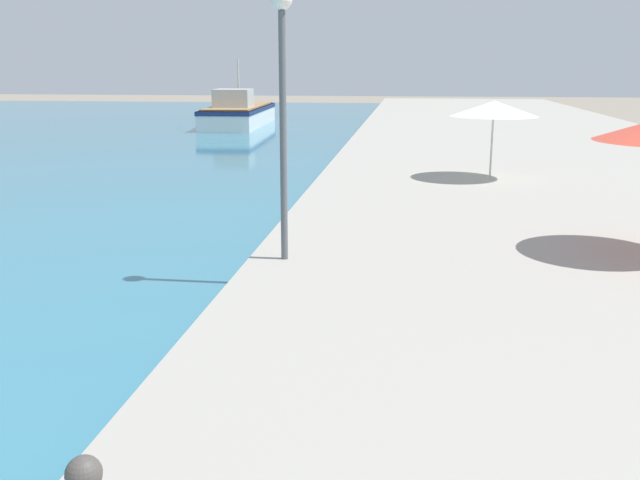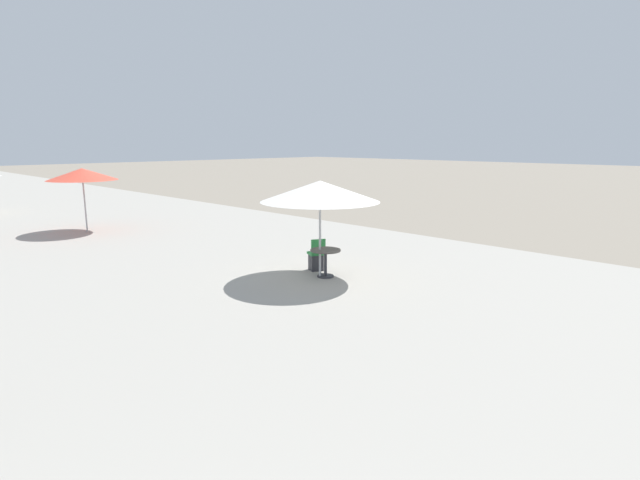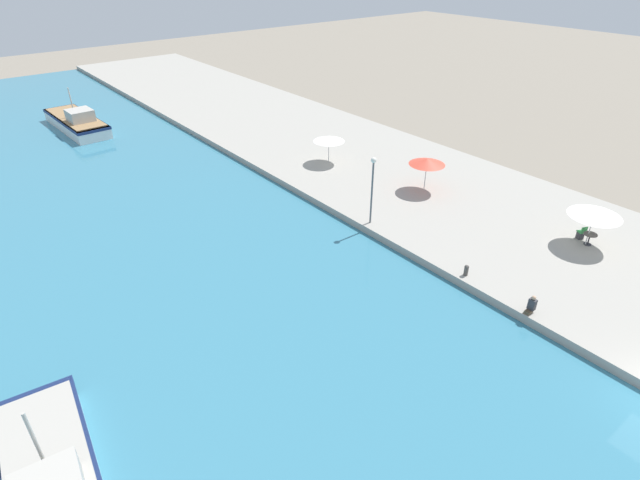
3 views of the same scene
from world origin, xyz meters
name	(u,v)px [view 1 (image 1 of 3)]	position (x,y,z in m)	size (l,w,h in m)	color
quay_promenade	(536,154)	(8.00, 37.00, 0.27)	(16.00, 90.00, 0.53)	#A39E93
fishing_boat_mid	(239,113)	(-8.31, 52.16, 0.87)	(3.71, 10.76, 4.20)	white
cafe_umbrella_striped	(494,109)	(5.21, 28.36, 2.62)	(2.62, 2.62, 2.32)	#B7B7B7
lamppost	(283,80)	(0.64, 18.50, 3.62)	(0.36, 0.36, 4.56)	#565B60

